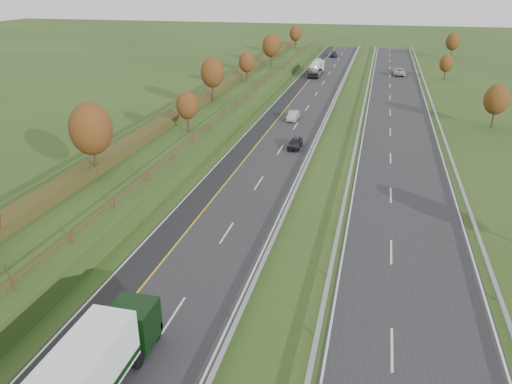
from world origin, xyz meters
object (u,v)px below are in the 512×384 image
car_dark_near (295,143)px  car_silver_mid (293,116)px  road_tanker (316,67)px  car_small_far (334,54)px  car_oncoming (399,71)px

car_dark_near → car_silver_mid: (-2.73, 14.17, 0.03)m
road_tanker → car_silver_mid: 41.64m
road_tanker → car_small_far: size_ratio=2.44×
car_silver_mid → car_oncoming: (16.87, 46.24, 0.11)m
car_oncoming → car_dark_near: bearing=73.8°
car_small_far → road_tanker: bearing=-92.8°
car_dark_near → car_small_far: bearing=93.2°
road_tanker → car_silver_mid: size_ratio=2.59×
car_dark_near → car_small_far: size_ratio=0.88×
road_tanker → car_dark_near: road_tanker is taller
car_silver_mid → car_small_far: size_ratio=0.94×
car_dark_near → car_oncoming: bearing=77.7°
car_silver_mid → car_small_far: car_silver_mid is taller
car_dark_near → car_oncoming: 62.05m
car_small_far → car_oncoming: size_ratio=0.77×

